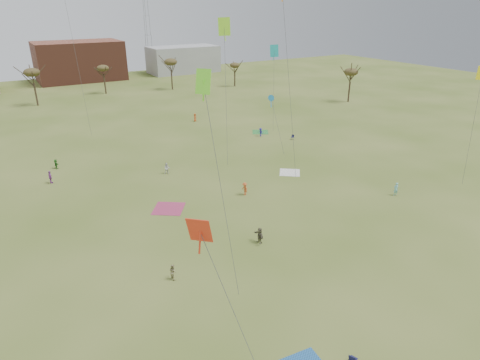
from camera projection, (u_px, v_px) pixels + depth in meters
ground at (308, 281)px, 37.16m from camera, size 260.00×260.00×0.00m
spectator_fore_b at (173, 272)px, 37.21m from camera, size 0.60×0.75×1.49m
spectator_fore_c at (260, 235)px, 42.80m from camera, size 0.52×1.60×1.72m
flyer_mid_b at (245, 189)px, 53.53m from camera, size 0.65×1.12×1.73m
flyer_mid_c at (396, 189)px, 53.41m from camera, size 0.72×0.55×1.78m
spectator_mid_d at (50, 177)px, 56.99m from camera, size 0.65×1.13×1.80m
spectator_mid_e at (167, 168)px, 60.21m from camera, size 0.95×0.84×1.66m
flyer_far_a at (56, 164)px, 62.18m from camera, size 0.76×1.41×1.45m
flyer_far_b at (195, 117)px, 87.00m from camera, size 0.95×0.97×1.68m
flyer_far_c at (260, 132)px, 77.25m from camera, size 0.75×1.10×1.57m
blanket_cream at (290, 173)px, 60.90m from camera, size 4.11×4.11×0.03m
blanket_plum at (169, 209)px, 50.23m from camera, size 4.94×4.94×0.03m
blanket_olive at (260, 132)px, 80.02m from camera, size 4.16×4.16×0.03m
camp_chair_right at (292, 138)px, 75.63m from camera, size 0.71×0.70×0.87m
kites_aloft at (136, 20)px, 56.05m from camera, size 59.84×59.73×27.26m
tree_line at (80, 78)px, 95.33m from camera, size 117.44×49.32×8.91m
building_brick at (80, 61)px, 131.67m from camera, size 26.00×16.00×12.00m
building_grey at (183, 59)px, 147.24m from camera, size 24.00×12.00×9.00m
radio_tower at (146, 15)px, 142.21m from camera, size 1.51×1.72×41.00m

